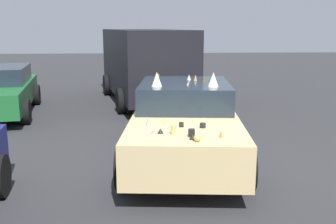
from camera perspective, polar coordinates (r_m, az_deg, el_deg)
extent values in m
plane|color=#2D2D30|center=(7.37, 2.34, -6.82)|extent=(60.00, 60.00, 0.00)
cube|color=#D8BC7F|center=(7.19, 2.39, -2.26)|extent=(4.56, 2.22, 0.64)
cube|color=#1E2833|center=(7.44, 2.40, 2.55)|extent=(2.09, 1.83, 0.46)
cylinder|color=black|center=(6.05, 11.21, -7.99)|extent=(0.69, 0.29, 0.67)
cylinder|color=black|center=(6.03, -6.31, -7.89)|extent=(0.69, 0.29, 0.67)
cylinder|color=black|center=(8.64, 8.36, -1.76)|extent=(0.69, 0.29, 0.67)
cylinder|color=black|center=(8.62, -3.77, -1.68)|extent=(0.69, 0.29, 0.67)
ellipsoid|color=black|center=(5.63, -6.66, -5.88)|extent=(0.10, 0.03, 0.13)
ellipsoid|color=black|center=(7.43, -4.53, -0.78)|extent=(0.18, 0.04, 0.16)
ellipsoid|color=black|center=(7.54, 9.19, -0.49)|extent=(0.15, 0.03, 0.08)
ellipsoid|color=black|center=(8.31, 8.51, 0.72)|extent=(0.13, 0.03, 0.11)
ellipsoid|color=black|center=(7.68, -4.32, -1.05)|extent=(0.17, 0.04, 0.13)
ellipsoid|color=black|center=(6.39, 10.52, -2.75)|extent=(0.18, 0.04, 0.14)
ellipsoid|color=black|center=(5.94, 11.18, -5.19)|extent=(0.18, 0.04, 0.13)
sphere|color=tan|center=(5.20, 4.25, -3.73)|extent=(0.10, 0.10, 0.10)
cone|color=tan|center=(5.35, 4.66, -3.34)|extent=(0.09, 0.09, 0.09)
cone|color=tan|center=(6.01, -0.52, -1.40)|extent=(0.08, 0.08, 0.12)
cylinder|color=tan|center=(5.52, 0.78, -2.57)|extent=(0.09, 0.09, 0.14)
cylinder|color=black|center=(5.42, 3.41, -3.02)|extent=(0.13, 0.13, 0.11)
cone|color=black|center=(5.30, 3.60, -3.55)|extent=(0.13, 0.13, 0.08)
cylinder|color=black|center=(5.91, 5.02, -1.93)|extent=(0.10, 0.10, 0.07)
cone|color=#A87A38|center=(5.43, 7.64, -3.09)|extent=(0.07, 0.07, 0.10)
cone|color=black|center=(5.58, -1.10, -2.72)|extent=(0.12, 0.12, 0.08)
cone|color=gray|center=(5.56, -2.06, -2.76)|extent=(0.11, 0.11, 0.08)
cone|color=gray|center=(6.02, -2.87, -1.34)|extent=(0.10, 0.10, 0.13)
cylinder|color=black|center=(5.94, 1.94, -1.83)|extent=(0.09, 0.09, 0.07)
cone|color=gray|center=(7.78, 3.04, 5.03)|extent=(0.09, 0.09, 0.10)
cylinder|color=#A87A38|center=(7.90, -1.43, 5.13)|extent=(0.05, 0.05, 0.09)
cone|color=#51381E|center=(7.54, 5.26, 4.76)|extent=(0.07, 0.07, 0.09)
cone|color=#A87A38|center=(7.63, 3.97, 4.95)|extent=(0.09, 0.09, 0.12)
cone|color=#A87A38|center=(7.05, 2.86, 4.10)|extent=(0.06, 0.06, 0.05)
cone|color=beige|center=(6.89, 6.55, 4.66)|extent=(0.18, 0.18, 0.25)
cone|color=beige|center=(6.88, -1.63, 4.73)|extent=(0.18, 0.18, 0.25)
cube|color=black|center=(12.82, -3.39, 7.28)|extent=(5.65, 3.03, 2.00)
cube|color=#1E2833|center=(14.62, -4.98, 9.43)|extent=(0.47, 1.76, 0.72)
cylinder|color=black|center=(14.33, -8.74, 3.87)|extent=(0.75, 0.38, 0.72)
cylinder|color=black|center=(14.71, -0.73, 4.23)|extent=(0.75, 0.38, 0.72)
cylinder|color=black|center=(11.19, -6.75, 1.61)|extent=(0.75, 0.38, 0.72)
cylinder|color=black|center=(11.67, 3.29, 2.11)|extent=(0.75, 0.38, 0.72)
cylinder|color=black|center=(10.52, -19.82, 0.02)|extent=(0.65, 0.31, 0.62)
cylinder|color=black|center=(13.08, -18.46, 2.38)|extent=(0.65, 0.31, 0.62)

